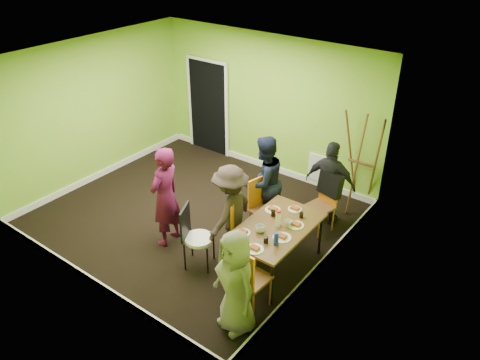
# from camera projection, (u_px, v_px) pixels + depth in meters

# --- Properties ---
(ground) EXTENTS (5.00, 5.00, 0.00)m
(ground) POSITION_uv_depth(u_px,v_px,m) (195.00, 215.00, 8.38)
(ground) COLOR black
(ground) RESTS_ON ground
(room_walls) EXTENTS (5.04, 4.54, 2.82)m
(room_walls) POSITION_uv_depth(u_px,v_px,m) (193.00, 165.00, 7.93)
(room_walls) COLOR #8ABF31
(room_walls) RESTS_ON ground
(dining_table) EXTENTS (0.90, 1.50, 0.75)m
(dining_table) POSITION_uv_depth(u_px,v_px,m) (276.00, 229.00, 6.81)
(dining_table) COLOR black
(dining_table) RESTS_ON ground
(chair_left_far) EXTENTS (0.50, 0.50, 1.00)m
(chair_left_far) POSITION_uv_depth(u_px,v_px,m) (262.00, 204.00, 7.64)
(chair_left_far) COLOR orange
(chair_left_far) RESTS_ON ground
(chair_left_near) EXTENTS (0.54, 0.54, 0.99)m
(chair_left_near) POSITION_uv_depth(u_px,v_px,m) (242.00, 227.00, 7.10)
(chair_left_near) COLOR orange
(chair_left_near) RESTS_ON ground
(chair_back_end) EXTENTS (0.52, 0.58, 1.02)m
(chair_back_end) POSITION_uv_depth(u_px,v_px,m) (328.00, 190.00, 7.72)
(chair_back_end) COLOR orange
(chair_back_end) RESTS_ON ground
(chair_front_end) EXTENTS (0.46, 0.47, 1.06)m
(chair_front_end) POSITION_uv_depth(u_px,v_px,m) (247.00, 276.00, 6.08)
(chair_front_end) COLOR orange
(chair_front_end) RESTS_ON ground
(chair_bentwood) EXTENTS (0.52, 0.51, 1.00)m
(chair_bentwood) POSITION_uv_depth(u_px,v_px,m) (194.00, 234.00, 6.94)
(chair_bentwood) COLOR black
(chair_bentwood) RESTS_ON ground
(easel) EXTENTS (0.73, 0.69, 1.83)m
(easel) POSITION_uv_depth(u_px,v_px,m) (361.00, 161.00, 8.21)
(easel) COLOR brown
(easel) RESTS_ON ground
(plate_near_left) EXTENTS (0.24, 0.24, 0.01)m
(plate_near_left) POSITION_uv_depth(u_px,v_px,m) (273.00, 210.00, 7.14)
(plate_near_left) COLOR white
(plate_near_left) RESTS_ON dining_table
(plate_near_right) EXTENTS (0.22, 0.22, 0.01)m
(plate_near_right) POSITION_uv_depth(u_px,v_px,m) (243.00, 233.00, 6.63)
(plate_near_right) COLOR white
(plate_near_right) RESTS_ON dining_table
(plate_far_back) EXTENTS (0.21, 0.21, 0.01)m
(plate_far_back) POSITION_uv_depth(u_px,v_px,m) (295.00, 209.00, 7.16)
(plate_far_back) COLOR white
(plate_far_back) RESTS_ON dining_table
(plate_far_front) EXTENTS (0.25, 0.25, 0.01)m
(plate_far_front) POSITION_uv_depth(u_px,v_px,m) (255.00, 249.00, 6.30)
(plate_far_front) COLOR white
(plate_far_front) RESTS_ON dining_table
(plate_wall_back) EXTENTS (0.24, 0.24, 0.01)m
(plate_wall_back) POSITION_uv_depth(u_px,v_px,m) (296.00, 225.00, 6.79)
(plate_wall_back) COLOR white
(plate_wall_back) RESTS_ON dining_table
(plate_wall_front) EXTENTS (0.27, 0.27, 0.01)m
(plate_wall_front) POSITION_uv_depth(u_px,v_px,m) (282.00, 237.00, 6.53)
(plate_wall_front) COLOR white
(plate_wall_front) RESTS_ON dining_table
(thermos) EXTENTS (0.07, 0.07, 0.23)m
(thermos) POSITION_uv_depth(u_px,v_px,m) (278.00, 219.00, 6.73)
(thermos) COLOR white
(thermos) RESTS_ON dining_table
(blue_bottle) EXTENTS (0.07, 0.07, 0.20)m
(blue_bottle) POSITION_uv_depth(u_px,v_px,m) (276.00, 239.00, 6.35)
(blue_bottle) COLOR #172CAD
(blue_bottle) RESTS_ON dining_table
(orange_bottle) EXTENTS (0.04, 0.04, 0.08)m
(orange_bottle) POSITION_uv_depth(u_px,v_px,m) (278.00, 216.00, 6.93)
(orange_bottle) COLOR orange
(orange_bottle) RESTS_ON dining_table
(glass_mid) EXTENTS (0.07, 0.07, 0.09)m
(glass_mid) POSITION_uv_depth(u_px,v_px,m) (273.00, 213.00, 6.99)
(glass_mid) COLOR black
(glass_mid) RESTS_ON dining_table
(glass_back) EXTENTS (0.06, 0.06, 0.09)m
(glass_back) POSITION_uv_depth(u_px,v_px,m) (301.00, 215.00, 6.95)
(glass_back) COLOR black
(glass_back) RESTS_ON dining_table
(glass_front) EXTENTS (0.07, 0.07, 0.10)m
(glass_front) POSITION_uv_depth(u_px,v_px,m) (266.00, 240.00, 6.42)
(glass_front) COLOR black
(glass_front) RESTS_ON dining_table
(cup_a) EXTENTS (0.13, 0.13, 0.11)m
(cup_a) POSITION_uv_depth(u_px,v_px,m) (260.00, 229.00, 6.63)
(cup_a) COLOR white
(cup_a) RESTS_ON dining_table
(cup_b) EXTENTS (0.11, 0.11, 0.10)m
(cup_b) POSITION_uv_depth(u_px,v_px,m) (288.00, 223.00, 6.75)
(cup_b) COLOR white
(cup_b) RESTS_ON dining_table
(person_standing) EXTENTS (0.47, 0.66, 1.69)m
(person_standing) POSITION_uv_depth(u_px,v_px,m) (165.00, 197.00, 7.30)
(person_standing) COLOR #510D32
(person_standing) RESTS_ON ground
(person_left_far) EXTENTS (0.78, 0.91, 1.62)m
(person_left_far) POSITION_uv_depth(u_px,v_px,m) (264.00, 182.00, 7.78)
(person_left_far) COLOR black
(person_left_far) RESTS_ON ground
(person_left_near) EXTENTS (0.64, 1.02, 1.52)m
(person_left_near) POSITION_uv_depth(u_px,v_px,m) (230.00, 211.00, 7.10)
(person_left_near) COLOR #302420
(person_left_near) RESTS_ON ground
(person_back_end) EXTENTS (0.91, 0.44, 1.50)m
(person_back_end) POSITION_uv_depth(u_px,v_px,m) (330.00, 183.00, 7.85)
(person_back_end) COLOR black
(person_back_end) RESTS_ON ground
(person_front_end) EXTENTS (0.83, 0.67, 1.46)m
(person_front_end) POSITION_uv_depth(u_px,v_px,m) (236.00, 282.00, 5.77)
(person_front_end) COLOR gray
(person_front_end) RESTS_ON ground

